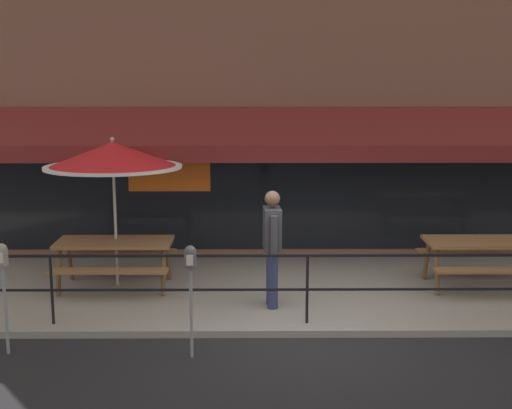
# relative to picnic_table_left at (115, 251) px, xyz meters

# --- Properties ---
(ground_plane) EXTENTS (120.00, 120.00, 0.00)m
(ground_plane) POSITION_rel_picnic_table_left_xyz_m (2.90, -1.92, -0.71)
(ground_plane) COLOR black
(patio_deck) EXTENTS (15.00, 4.00, 0.10)m
(patio_deck) POSITION_rel_picnic_table_left_xyz_m (2.90, 0.08, -0.66)
(patio_deck) COLOR gray
(patio_deck) RESTS_ON ground
(restaurant_building) EXTENTS (15.00, 1.60, 8.59)m
(restaurant_building) POSITION_rel_picnic_table_left_xyz_m (2.90, 2.31, 3.55)
(restaurant_building) COLOR brown
(restaurant_building) RESTS_ON ground
(patio_railing) EXTENTS (13.84, 0.04, 0.97)m
(patio_railing) POSITION_rel_picnic_table_left_xyz_m (2.90, -1.62, 0.09)
(patio_railing) COLOR black
(patio_railing) RESTS_ON patio_deck
(picnic_table_left) EXTENTS (1.80, 1.42, 0.76)m
(picnic_table_left) POSITION_rel_picnic_table_left_xyz_m (0.00, 0.00, 0.00)
(picnic_table_left) COLOR brown
(picnic_table_left) RESTS_ON patio_deck
(picnic_table_centre) EXTENTS (1.80, 1.42, 0.76)m
(picnic_table_centre) POSITION_rel_picnic_table_left_xyz_m (5.80, -0.02, 0.00)
(picnic_table_centre) COLOR brown
(picnic_table_centre) RESTS_ON patio_deck
(patio_umbrella_left) EXTENTS (2.14, 2.14, 2.38)m
(patio_umbrella_left) POSITION_rel_picnic_table_left_xyz_m (-0.00, 0.15, 1.47)
(patio_umbrella_left) COLOR #B7B2A8
(patio_umbrella_left) RESTS_ON patio_deck
(pedestrian_walking) EXTENTS (0.27, 0.62, 1.71)m
(pedestrian_walking) POSITION_rel_picnic_table_left_xyz_m (2.45, -0.91, 0.35)
(pedestrian_walking) COLOR navy
(pedestrian_walking) RESTS_ON patio_deck
(parking_meter_near) EXTENTS (0.15, 0.16, 1.42)m
(parking_meter_near) POSITION_rel_picnic_table_left_xyz_m (-0.90, -2.42, 0.44)
(parking_meter_near) COLOR gray
(parking_meter_near) RESTS_ON ground
(parking_meter_far) EXTENTS (0.15, 0.16, 1.42)m
(parking_meter_far) POSITION_rel_picnic_table_left_xyz_m (1.41, -2.54, 0.44)
(parking_meter_far) COLOR gray
(parking_meter_far) RESTS_ON ground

